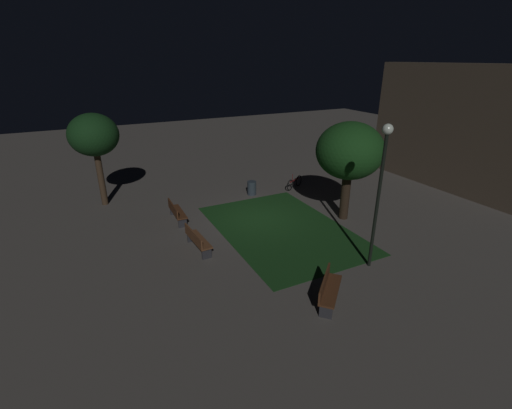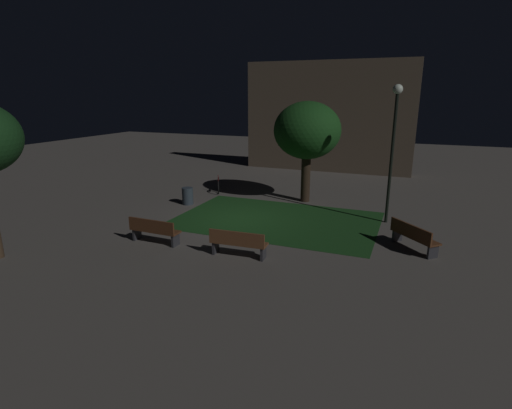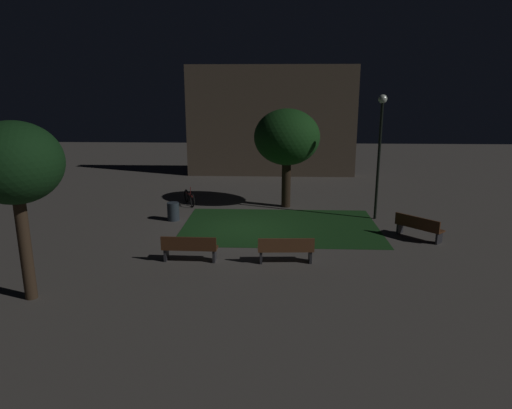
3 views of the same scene
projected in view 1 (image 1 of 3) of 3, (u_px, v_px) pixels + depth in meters
The scene contains 11 objects.
ground_plane at pixel (258, 219), 17.24m from camera, with size 60.00×60.00×0.00m, color #56514C.
grass_lawn at pixel (282, 229), 16.28m from camera, with size 7.96×5.30×0.01m, color #194219.
bench_front_left at pixel (176, 212), 16.89m from camera, with size 1.81×0.52×0.88m.
bench_lawn_edge at pixel (197, 239), 14.30m from camera, with size 1.82×0.58×0.88m.
bench_by_lamp at pixel (328, 289), 11.27m from camera, with size 1.59×1.63×0.88m.
tree_right_canopy at pixel (350, 152), 16.14m from camera, with size 3.05×3.05×4.62m.
tree_left_canopy at pixel (94, 136), 17.64m from camera, with size 2.41×2.41×4.74m.
lamp_post_plaza_east at pixel (381, 176), 12.09m from camera, with size 0.36×0.36×5.26m.
trash_bin at pixel (252, 188), 20.20m from camera, with size 0.50×0.50×0.78m, color #2D3842.
bicycle at pixel (294, 183), 21.20m from camera, with size 0.80×1.50×0.93m.
building_wall_backdrop at pixel (453, 129), 20.09m from camera, with size 10.74×0.80×6.94m, color brown.
Camera 1 is at (13.97, -7.11, 7.22)m, focal length 25.15 mm.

